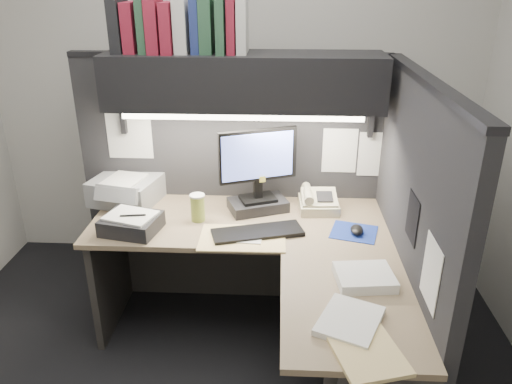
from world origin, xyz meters
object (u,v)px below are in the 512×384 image
desk (295,323)px  coffee_cup (198,208)px  telephone (319,202)px  notebook_stack (131,224)px  overhead_shelf (244,81)px  keyboard (257,232)px  monitor (258,179)px  printer (126,190)px

desk → coffee_cup: bearing=135.6°
telephone → notebook_stack: telephone is taller
overhead_shelf → keyboard: size_ratio=3.12×
desk → notebook_stack: 1.04m
monitor → overhead_shelf: bearing=126.8°
monitor → desk: bearing=-94.0°
desk → overhead_shelf: 1.33m
desk → monitor: size_ratio=3.36×
monitor → telephone: (0.37, 0.03, -0.15)m
telephone → printer: 1.20m
overhead_shelf → monitor: bearing=-31.9°
notebook_stack → desk: bearing=-23.6°
overhead_shelf → telephone: bearing=-3.1°
printer → monitor: bearing=7.0°
coffee_cup → printer: printer is taller
coffee_cup → notebook_stack: bearing=-156.6°
desk → telephone: bearing=78.5°
telephone → desk: bearing=-104.2°
desk → monitor: bearing=107.3°
monitor → printer: 0.84m
keyboard → desk: bearing=-78.4°
desk → telephone: size_ratio=7.05×
coffee_cup → desk: bearing=-44.4°
notebook_stack → keyboard: bearing=-0.6°
monitor → keyboard: bearing=-109.1°
printer → notebook_stack: size_ratio=1.30×
monitor → printer: size_ratio=1.31×
overhead_shelf → coffee_cup: bearing=-141.5°
monitor → coffee_cup: (-0.34, -0.15, -0.13)m
desk → overhead_shelf: (-0.30, 0.75, 1.06)m
keyboard → telephone: bearing=27.3°
desk → keyboard: size_ratio=3.42×
telephone → coffee_cup: size_ratio=1.59×
printer → telephone: bearing=10.2°
overhead_shelf → notebook_stack: size_ratio=5.22×
overhead_shelf → keyboard: overhead_shelf is taller
keyboard → coffee_cup: coffee_cup is taller
overhead_shelf → coffee_cup: overhead_shelf is taller
printer → notebook_stack: 0.42m
keyboard → notebook_stack: 0.70m
overhead_shelf → notebook_stack: (-0.61, -0.36, -0.73)m
keyboard → notebook_stack: notebook_stack is taller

